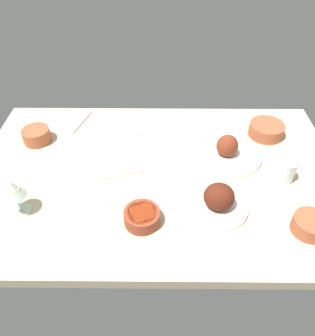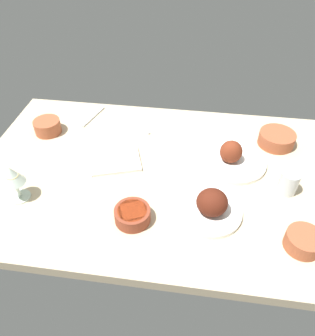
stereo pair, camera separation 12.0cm
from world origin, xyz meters
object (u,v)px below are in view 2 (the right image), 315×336
object	(u,v)px
bowl_soup	(277,138)
water_tumbler	(289,183)
bowl_cream	(304,241)
fork_loose	(94,117)
wine_glass	(12,177)
folded_napkin	(116,161)
bowl_sauce	(132,214)
bowl_pasta	(47,126)
plate_near_viewer	(232,158)
plate_center_main	(210,206)
spoon_loose	(139,123)

from	to	relation	value
bowl_soup	water_tumbler	bearing A→B (deg)	-89.27
bowl_cream	fork_loose	bearing A→B (deg)	144.16
wine_glass	water_tumbler	size ratio (longest dim) A/B	1.61
bowl_soup	bowl_cream	xyz separation A→B (cm)	(1.59, -50.86, -0.17)
fork_loose	folded_napkin	bearing A→B (deg)	-132.66
bowl_sauce	bowl_cream	xyz separation A→B (cm)	(52.91, -2.94, 0.22)
bowl_soup	water_tumbler	world-z (taller)	water_tumbler
bowl_cream	water_tumbler	xyz separation A→B (cm)	(-1.24, 23.29, 1.50)
bowl_soup	fork_loose	world-z (taller)	bowl_soup
wine_glass	water_tumbler	bearing A→B (deg)	9.84
bowl_pasta	folded_napkin	world-z (taller)	bowl_pasta
plate_near_viewer	bowl_pasta	distance (cm)	79.37
fork_loose	plate_center_main	bearing A→B (deg)	-116.12
folded_napkin	bowl_pasta	bearing A→B (deg)	155.12
folded_napkin	fork_loose	size ratio (longest dim) A/B	1.07
bowl_sauce	bowl_pasta	distance (cm)	62.87
folded_napkin	plate_near_viewer	bearing A→B (deg)	7.83
plate_center_main	wine_glass	size ratio (longest dim) A/B	1.57
plate_near_viewer	spoon_loose	bearing A→B (deg)	152.20
plate_near_viewer	spoon_loose	xyz separation A→B (cm)	(-40.55, 21.38, -2.21)
plate_center_main	bowl_cream	xyz separation A→B (cm)	(28.06, -9.17, -0.66)
bowl_soup	bowl_cream	world-z (taller)	bowl_soup
bowl_soup	plate_near_viewer	bearing A→B (deg)	-141.71
wine_glass	fork_loose	size ratio (longest dim) A/B	0.79
water_tumbler	bowl_sauce	bearing A→B (deg)	-158.50
folded_napkin	spoon_loose	world-z (taller)	folded_napkin
bowl_pasta	folded_napkin	distance (cm)	37.43
bowl_sauce	water_tumbler	xyz separation A→B (cm)	(51.67, 20.35, 1.71)
wine_glass	plate_near_viewer	bearing A→B (deg)	21.45
folded_napkin	fork_loose	xyz separation A→B (cm)	(-17.67, 29.78, -0.20)
bowl_soup	wine_glass	xyz separation A→B (cm)	(-92.26, -43.63, 6.90)
bowl_cream	spoon_loose	xyz separation A→B (cm)	(-60.74, 57.55, -2.46)
bowl_pasta	bowl_cream	bearing A→B (deg)	-24.79
plate_center_main	plate_near_viewer	size ratio (longest dim) A/B	0.85
plate_center_main	water_tumbler	distance (cm)	30.32
bowl_cream	folded_napkin	size ratio (longest dim) A/B	0.59
fork_loose	bowl_pasta	bearing A→B (deg)	147.60
bowl_soup	wine_glass	size ratio (longest dim) A/B	1.05
bowl_pasta	bowl_soup	bearing A→B (deg)	3.02
bowl_cream	spoon_loose	bearing A→B (deg)	136.55
bowl_sauce	bowl_pasta	bearing A→B (deg)	137.12
plate_center_main	fork_loose	world-z (taller)	plate_center_main
wine_glass	spoon_loose	world-z (taller)	wine_glass
spoon_loose	fork_loose	bearing A→B (deg)	47.13
wine_glass	folded_napkin	size ratio (longest dim) A/B	0.74
folded_napkin	spoon_loose	bearing A→B (deg)	81.00
bowl_sauce	bowl_cream	world-z (taller)	bowl_cream
plate_center_main	fork_loose	distance (cm)	74.60
bowl_cream	wine_glass	distance (cm)	94.40
bowl_soup	fork_loose	distance (cm)	81.71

